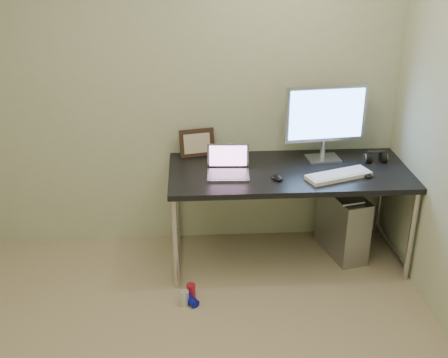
% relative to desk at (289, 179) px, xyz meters
% --- Properties ---
extents(wall_back, '(3.50, 0.02, 2.50)m').
position_rel_desk_xyz_m(wall_back, '(-0.87, 0.38, 0.57)').
color(wall_back, beige).
rests_on(wall_back, ground).
extents(desk, '(1.76, 0.77, 0.75)m').
position_rel_desk_xyz_m(desk, '(0.00, 0.00, 0.00)').
color(desk, black).
rests_on(desk, ground).
extents(tower_computer, '(0.33, 0.53, 0.54)m').
position_rel_desk_xyz_m(tower_computer, '(0.45, 0.06, -0.42)').
color(tower_computer, '#A3A4A8').
rests_on(tower_computer, ground).
extents(cable_a, '(0.01, 0.16, 0.69)m').
position_rel_desk_xyz_m(cable_a, '(0.40, 0.33, -0.28)').
color(cable_a, black).
rests_on(cable_a, ground).
extents(cable_b, '(0.02, 0.11, 0.71)m').
position_rel_desk_xyz_m(cable_b, '(0.49, 0.31, -0.30)').
color(cable_b, black).
rests_on(cable_b, ground).
extents(can_red, '(0.07, 0.07, 0.11)m').
position_rel_desk_xyz_m(can_red, '(-0.74, -0.48, -0.62)').
color(can_red, red).
rests_on(can_red, ground).
extents(can_white, '(0.07, 0.07, 0.11)m').
position_rel_desk_xyz_m(can_white, '(-0.78, -0.56, -0.62)').
color(can_white, silver).
rests_on(can_white, ground).
extents(can_blue, '(0.12, 0.13, 0.06)m').
position_rel_desk_xyz_m(can_blue, '(-0.74, -0.55, -0.65)').
color(can_blue, '#0C12A4').
rests_on(can_blue, ground).
extents(laptop, '(0.31, 0.26, 0.21)m').
position_rel_desk_xyz_m(laptop, '(-0.45, -0.04, 0.12)').
color(laptop, '#AEAEB5').
rests_on(laptop, desk).
extents(monitor, '(0.62, 0.20, 0.58)m').
position_rel_desk_xyz_m(monitor, '(0.29, 0.18, 0.41)').
color(monitor, '#AEAEB5').
rests_on(monitor, desk).
extents(keyboard, '(0.50, 0.30, 0.03)m').
position_rel_desk_xyz_m(keyboard, '(0.33, -0.15, 0.09)').
color(keyboard, white).
rests_on(keyboard, desk).
extents(mouse_right, '(0.07, 0.11, 0.03)m').
position_rel_desk_xyz_m(mouse_right, '(0.54, -0.15, 0.09)').
color(mouse_right, black).
rests_on(mouse_right, desk).
extents(mouse_left, '(0.11, 0.13, 0.04)m').
position_rel_desk_xyz_m(mouse_left, '(-0.11, -0.15, 0.09)').
color(mouse_left, black).
rests_on(mouse_left, desk).
extents(headphones, '(0.16, 0.10, 0.11)m').
position_rel_desk_xyz_m(headphones, '(0.67, 0.12, 0.10)').
color(headphones, black).
rests_on(headphones, desk).
extents(picture_frame, '(0.28, 0.13, 0.22)m').
position_rel_desk_xyz_m(picture_frame, '(-0.67, 0.31, 0.18)').
color(picture_frame, black).
rests_on(picture_frame, desk).
extents(webcam, '(0.04, 0.03, 0.11)m').
position_rel_desk_xyz_m(webcam, '(-0.41, 0.28, 0.15)').
color(webcam, silver).
rests_on(webcam, desk).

